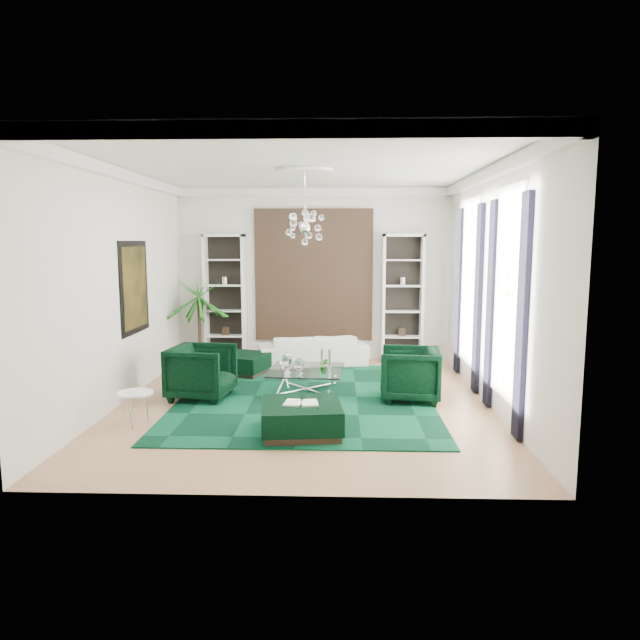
{
  "coord_description": "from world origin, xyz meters",
  "views": [
    {
      "loc": [
        0.56,
        -9.13,
        2.63
      ],
      "look_at": [
        0.24,
        0.5,
        1.31
      ],
      "focal_mm": 32.0,
      "sensor_mm": 36.0,
      "label": 1
    }
  ],
  "objects_px": {
    "armchair_right": "(410,374)",
    "ottoman_front": "(301,419)",
    "ottoman_side": "(243,364)",
    "coffee_table": "(306,381)",
    "palm": "(199,309)",
    "armchair_left": "(202,372)",
    "side_table": "(136,410)",
    "sofa": "(312,350)"
  },
  "relations": [
    {
      "from": "armchair_right",
      "to": "coffee_table",
      "type": "height_order",
      "value": "armchair_right"
    },
    {
      "from": "sofa",
      "to": "armchair_right",
      "type": "relative_size",
      "value": 2.33
    },
    {
      "from": "coffee_table",
      "to": "side_table",
      "type": "relative_size",
      "value": 2.48
    },
    {
      "from": "armchair_right",
      "to": "sofa",
      "type": "bearing_deg",
      "value": -140.36
    },
    {
      "from": "sofa",
      "to": "armchair_left",
      "type": "distance_m",
      "value": 3.18
    },
    {
      "from": "ottoman_side",
      "to": "sofa",
      "type": "bearing_deg",
      "value": 32.2
    },
    {
      "from": "ottoman_side",
      "to": "armchair_right",
      "type": "bearing_deg",
      "value": -30.14
    },
    {
      "from": "sofa",
      "to": "side_table",
      "type": "height_order",
      "value": "sofa"
    },
    {
      "from": "armchair_left",
      "to": "palm",
      "type": "bearing_deg",
      "value": 21.96
    },
    {
      "from": "armchair_left",
      "to": "palm",
      "type": "distance_m",
      "value": 2.93
    },
    {
      "from": "armchair_left",
      "to": "coffee_table",
      "type": "relative_size",
      "value": 0.79
    },
    {
      "from": "armchair_right",
      "to": "coffee_table",
      "type": "relative_size",
      "value": 0.77
    },
    {
      "from": "ottoman_side",
      "to": "coffee_table",
      "type": "bearing_deg",
      "value": -47.05
    },
    {
      "from": "coffee_table",
      "to": "ottoman_front",
      "type": "distance_m",
      "value": 2.1
    },
    {
      "from": "sofa",
      "to": "palm",
      "type": "relative_size",
      "value": 0.95
    },
    {
      "from": "armchair_left",
      "to": "ottoman_front",
      "type": "distance_m",
      "value": 2.52
    },
    {
      "from": "coffee_table",
      "to": "ottoman_front",
      "type": "height_order",
      "value": "coffee_table"
    },
    {
      "from": "ottoman_front",
      "to": "armchair_right",
      "type": "bearing_deg",
      "value": 45.83
    },
    {
      "from": "sofa",
      "to": "ottoman_front",
      "type": "height_order",
      "value": "sofa"
    },
    {
      "from": "sofa",
      "to": "ottoman_side",
      "type": "relative_size",
      "value": 2.48
    },
    {
      "from": "coffee_table",
      "to": "sofa",
      "type": "bearing_deg",
      "value": 90.0
    },
    {
      "from": "ottoman_side",
      "to": "side_table",
      "type": "distance_m",
      "value": 3.45
    },
    {
      "from": "ottoman_side",
      "to": "palm",
      "type": "relative_size",
      "value": 0.38
    },
    {
      "from": "armchair_right",
      "to": "ottoman_front",
      "type": "height_order",
      "value": "armchair_right"
    },
    {
      "from": "palm",
      "to": "coffee_table",
      "type": "bearing_deg",
      "value": -44.41
    },
    {
      "from": "palm",
      "to": "armchair_left",
      "type": "bearing_deg",
      "value": -75.72
    },
    {
      "from": "sofa",
      "to": "armchair_right",
      "type": "xyz_separation_m",
      "value": [
        1.75,
        -2.65,
        0.11
      ]
    },
    {
      "from": "ottoman_side",
      "to": "palm",
      "type": "distance_m",
      "value": 1.76
    },
    {
      "from": "sofa",
      "to": "side_table",
      "type": "bearing_deg",
      "value": 47.03
    },
    {
      "from": "side_table",
      "to": "ottoman_front",
      "type": "bearing_deg",
      "value": -5.95
    },
    {
      "from": "armchair_right",
      "to": "side_table",
      "type": "xyz_separation_m",
      "value": [
        -4.1,
        -1.5,
        -0.2
      ]
    },
    {
      "from": "coffee_table",
      "to": "ottoman_side",
      "type": "height_order",
      "value": "coffee_table"
    },
    {
      "from": "ottoman_front",
      "to": "sofa",
      "type": "bearing_deg",
      "value": 90.65
    },
    {
      "from": "ottoman_side",
      "to": "ottoman_front",
      "type": "bearing_deg",
      "value": -68.48
    },
    {
      "from": "side_table",
      "to": "palm",
      "type": "height_order",
      "value": "palm"
    },
    {
      "from": "ottoman_front",
      "to": "ottoman_side",
      "type": "bearing_deg",
      "value": 111.52
    },
    {
      "from": "armchair_left",
      "to": "ottoman_front",
      "type": "height_order",
      "value": "armchair_left"
    },
    {
      "from": "sofa",
      "to": "armchair_left",
      "type": "xyz_separation_m",
      "value": [
        -1.75,
        -2.65,
        0.12
      ]
    },
    {
      "from": "palm",
      "to": "ottoman_front",
      "type": "bearing_deg",
      "value": -60.95
    },
    {
      "from": "armchair_left",
      "to": "palm",
      "type": "relative_size",
      "value": 0.42
    },
    {
      "from": "ottoman_front",
      "to": "armchair_left",
      "type": "bearing_deg",
      "value": 135.81
    },
    {
      "from": "armchair_right",
      "to": "ottoman_side",
      "type": "height_order",
      "value": "armchair_right"
    }
  ]
}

